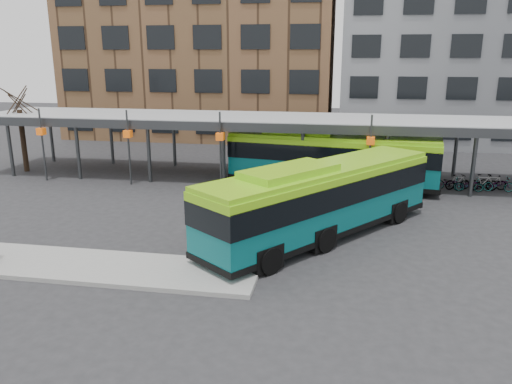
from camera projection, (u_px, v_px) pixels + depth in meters
name	position (u px, v px, depth m)	size (l,w,h in m)	color
ground	(235.00, 249.00, 21.66)	(120.00, 120.00, 0.00)	#28282B
boarding_island	(83.00, 266.00, 19.70)	(14.00, 3.00, 0.18)	gray
canopy	(275.00, 121.00, 32.84)	(40.00, 6.53, 4.80)	#999B9E
tree	(23.00, 138.00, 35.39)	(1.64, 1.64, 5.60)	black
building_brick	(205.00, 25.00, 50.76)	(26.00, 14.00, 22.00)	brown
building_grey	(473.00, 34.00, 46.70)	(24.00, 14.00, 20.00)	slate
bus_front	(322.00, 198.00, 22.56)	(10.21, 12.07, 3.61)	#08595C
bus_rear	(331.00, 157.00, 31.44)	(13.29, 4.59, 3.59)	#08595C
bike_rack	(476.00, 183.00, 30.75)	(4.69, 1.47, 1.05)	slate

